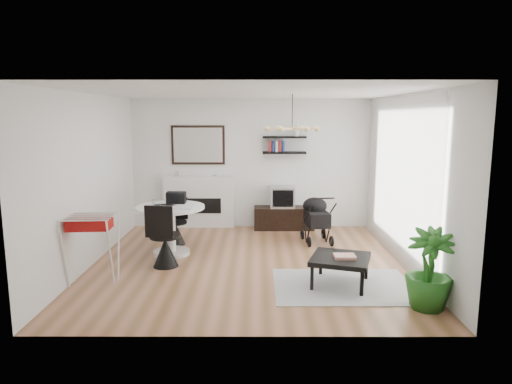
{
  "coord_description": "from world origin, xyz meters",
  "views": [
    {
      "loc": [
        0.13,
        -7.09,
        2.35
      ],
      "look_at": [
        0.12,
        0.4,
        1.1
      ],
      "focal_mm": 32.0,
      "sensor_mm": 36.0,
      "label": 1
    }
  ],
  "objects_px": {
    "tv_console": "(284,218)",
    "stroller": "(316,221)",
    "dining_table": "(171,223)",
    "crt_tv": "(282,197)",
    "fireplace": "(199,196)",
    "drying_rack": "(92,248)",
    "potted_plant": "(429,269)",
    "coffee_table": "(340,260)"
  },
  "relations": [
    {
      "from": "tv_console",
      "to": "dining_table",
      "type": "distance_m",
      "value": 2.74
    },
    {
      "from": "coffee_table",
      "to": "potted_plant",
      "type": "height_order",
      "value": "potted_plant"
    },
    {
      "from": "potted_plant",
      "to": "drying_rack",
      "type": "bearing_deg",
      "value": 169.29
    },
    {
      "from": "dining_table",
      "to": "potted_plant",
      "type": "xyz_separation_m",
      "value": [
        3.57,
        -2.22,
        -0.05
      ]
    },
    {
      "from": "fireplace",
      "to": "drying_rack",
      "type": "distance_m",
      "value": 3.51
    },
    {
      "from": "tv_console",
      "to": "dining_table",
      "type": "height_order",
      "value": "dining_table"
    },
    {
      "from": "dining_table",
      "to": "potted_plant",
      "type": "distance_m",
      "value": 4.2
    },
    {
      "from": "fireplace",
      "to": "crt_tv",
      "type": "height_order",
      "value": "fireplace"
    },
    {
      "from": "tv_console",
      "to": "crt_tv",
      "type": "distance_m",
      "value": 0.45
    },
    {
      "from": "crt_tv",
      "to": "dining_table",
      "type": "distance_m",
      "value": 2.69
    },
    {
      "from": "dining_table",
      "to": "drying_rack",
      "type": "relative_size",
      "value": 1.16
    },
    {
      "from": "dining_table",
      "to": "coffee_table",
      "type": "height_order",
      "value": "dining_table"
    },
    {
      "from": "drying_rack",
      "to": "potted_plant",
      "type": "relative_size",
      "value": 0.99
    },
    {
      "from": "tv_console",
      "to": "crt_tv",
      "type": "relative_size",
      "value": 2.49
    },
    {
      "from": "fireplace",
      "to": "stroller",
      "type": "height_order",
      "value": "fireplace"
    },
    {
      "from": "dining_table",
      "to": "crt_tv",
      "type": "bearing_deg",
      "value": 42.05
    },
    {
      "from": "tv_console",
      "to": "stroller",
      "type": "xyz_separation_m",
      "value": [
        0.55,
        -0.99,
        0.17
      ]
    },
    {
      "from": "stroller",
      "to": "coffee_table",
      "type": "relative_size",
      "value": 0.96
    },
    {
      "from": "tv_console",
      "to": "stroller",
      "type": "distance_m",
      "value": 1.15
    },
    {
      "from": "stroller",
      "to": "potted_plant",
      "type": "bearing_deg",
      "value": -80.01
    },
    {
      "from": "coffee_table",
      "to": "drying_rack",
      "type": "bearing_deg",
      "value": 179.15
    },
    {
      "from": "crt_tv",
      "to": "drying_rack",
      "type": "relative_size",
      "value": 0.5
    },
    {
      "from": "tv_console",
      "to": "coffee_table",
      "type": "relative_size",
      "value": 1.28
    },
    {
      "from": "drying_rack",
      "to": "coffee_table",
      "type": "bearing_deg",
      "value": -4.83
    },
    {
      "from": "dining_table",
      "to": "potted_plant",
      "type": "height_order",
      "value": "potted_plant"
    },
    {
      "from": "fireplace",
      "to": "dining_table",
      "type": "relative_size",
      "value": 1.87
    },
    {
      "from": "drying_rack",
      "to": "potted_plant",
      "type": "distance_m",
      "value": 4.5
    },
    {
      "from": "crt_tv",
      "to": "tv_console",
      "type": "bearing_deg",
      "value": 5.0
    },
    {
      "from": "tv_console",
      "to": "potted_plant",
      "type": "distance_m",
      "value": 4.32
    },
    {
      "from": "drying_rack",
      "to": "potted_plant",
      "type": "xyz_separation_m",
      "value": [
        4.42,
        -0.84,
        -0.02
      ]
    },
    {
      "from": "fireplace",
      "to": "coffee_table",
      "type": "relative_size",
      "value": 2.21
    },
    {
      "from": "crt_tv",
      "to": "dining_table",
      "type": "height_order",
      "value": "crt_tv"
    },
    {
      "from": "fireplace",
      "to": "drying_rack",
      "type": "xyz_separation_m",
      "value": [
        -1.08,
        -3.34,
        -0.16
      ]
    },
    {
      "from": "tv_console",
      "to": "dining_table",
      "type": "bearing_deg",
      "value": -138.43
    },
    {
      "from": "dining_table",
      "to": "stroller",
      "type": "bearing_deg",
      "value": 17.47
    },
    {
      "from": "crt_tv",
      "to": "coffee_table",
      "type": "relative_size",
      "value": 0.51
    },
    {
      "from": "fireplace",
      "to": "coffee_table",
      "type": "bearing_deg",
      "value": -54.71
    },
    {
      "from": "tv_console",
      "to": "coffee_table",
      "type": "bearing_deg",
      "value": -79.54
    },
    {
      "from": "tv_console",
      "to": "drying_rack",
      "type": "xyz_separation_m",
      "value": [
        -2.88,
        -3.19,
        0.29
      ]
    },
    {
      "from": "tv_console",
      "to": "potted_plant",
      "type": "relative_size",
      "value": 1.24
    },
    {
      "from": "crt_tv",
      "to": "drying_rack",
      "type": "bearing_deg",
      "value": -131.78
    },
    {
      "from": "fireplace",
      "to": "dining_table",
      "type": "height_order",
      "value": "fireplace"
    }
  ]
}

